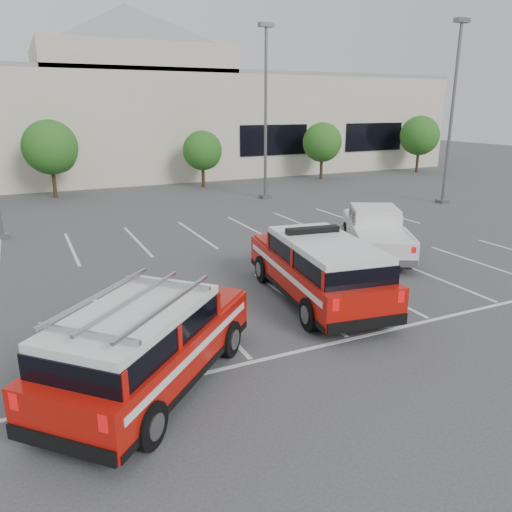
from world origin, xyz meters
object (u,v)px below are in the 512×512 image
at_px(convention_building, 106,117).
at_px(light_pole_right, 452,114).
at_px(ladder_suv, 148,350).
at_px(light_pole_mid, 266,114).
at_px(fire_chief_suv, 318,273).
at_px(tree_right, 323,144).
at_px(white_pickup, 375,235).
at_px(tree_mid_left, 52,149).
at_px(tree_far_right, 420,137).
at_px(tree_mid_right, 203,152).

distance_m(convention_building, light_pole_right, 26.99).
bearing_deg(light_pole_right, ladder_suv, -148.53).
distance_m(light_pole_mid, ladder_suv, 22.85).
xyz_separation_m(fire_chief_suv, ladder_suv, (-5.74, -2.65, -0.02)).
xyz_separation_m(tree_right, white_pickup, (-9.61, -18.89, -2.07)).
height_order(light_pole_mid, ladder_suv, light_pole_mid).
relative_size(tree_mid_left, white_pickup, 0.81).
distance_m(convention_building, light_pole_mid, 17.27).
bearing_deg(convention_building, light_pole_right, -54.11).
distance_m(tree_far_right, white_pickup, 27.33).
bearing_deg(light_pole_right, tree_mid_right, 132.17).
height_order(tree_right, white_pickup, tree_right).
relative_size(tree_mid_left, fire_chief_suv, 0.76).
xyz_separation_m(convention_building, tree_mid_right, (4.91, -9.82, -2.22)).
height_order(light_pole_mid, fire_chief_suv, light_pole_mid).
height_order(tree_mid_left, tree_right, tree_mid_left).
bearing_deg(light_pole_mid, tree_mid_right, 107.52).
height_order(tree_right, light_pole_right, light_pole_right).
relative_size(tree_mid_left, ladder_suv, 0.90).
distance_m(tree_mid_left, tree_right, 20.00).
height_order(tree_right, ladder_suv, tree_right).
bearing_deg(ladder_suv, white_pickup, 75.20).
bearing_deg(fire_chief_suv, tree_right, 65.01).
relative_size(convention_building, light_pole_right, 5.86).
height_order(light_pole_mid, white_pickup, light_pole_mid).
height_order(tree_mid_left, light_pole_right, light_pole_right).
xyz_separation_m(tree_mid_left, fire_chief_suv, (5.56, -22.30, -2.16)).
bearing_deg(fire_chief_suv, light_pole_mid, 76.61).
bearing_deg(ladder_suv, convention_building, 126.73).
bearing_deg(convention_building, white_pickup, -79.55).
xyz_separation_m(tree_mid_left, tree_right, (20.00, -0.00, -0.27)).
distance_m(light_pole_right, white_pickup, 13.33).
height_order(light_pole_right, white_pickup, light_pole_right).
height_order(tree_mid_right, ladder_suv, tree_mid_right).
height_order(tree_mid_right, tree_right, tree_right).
bearing_deg(light_pole_mid, tree_right, 36.77).
bearing_deg(convention_building, light_pole_mid, -66.74).
xyz_separation_m(tree_far_right, ladder_suv, (-30.18, -24.95, -2.18)).
distance_m(tree_mid_left, tree_mid_right, 10.01).
bearing_deg(white_pickup, fire_chief_suv, -115.74).
height_order(light_pole_right, ladder_suv, light_pole_right).
bearing_deg(fire_chief_suv, tree_far_right, 50.31).
xyz_separation_m(tree_far_right, fire_chief_suv, (-24.44, -22.30, -2.16)).
bearing_deg(tree_right, tree_mid_left, 180.00).
relative_size(tree_right, fire_chief_suv, 0.70).
bearing_deg(tree_mid_right, tree_mid_left, 180.00).
relative_size(tree_far_right, white_pickup, 0.81).
distance_m(fire_chief_suv, ladder_suv, 6.32).
relative_size(tree_far_right, fire_chief_suv, 0.76).
bearing_deg(tree_mid_right, light_pole_right, -47.83).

